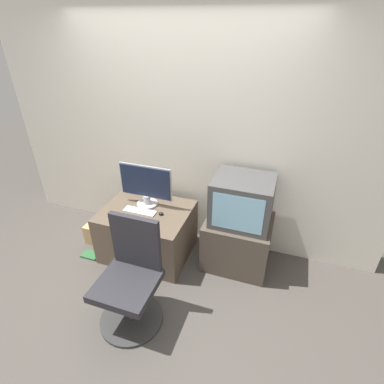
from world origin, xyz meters
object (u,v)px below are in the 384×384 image
Objects in this scene: mouse at (161,214)px; office_chair at (131,282)px; main_monitor at (146,185)px; crt_tv at (242,201)px; cardboard_box_lower at (97,231)px; keyboard at (140,211)px; book at (91,255)px.

office_chair is at bearing -85.07° from mouse.
crt_tv is (1.05, 0.05, -0.01)m from main_monitor.
crt_tv reaches higher than main_monitor.
main_monitor is at bearing 107.43° from office_chair.
crt_tv is at bearing 5.91° from cardboard_box_lower.
main_monitor is 0.60× the size of office_chair.
main_monitor reaches higher than keyboard.
office_chair reaches higher than cardboard_box_lower.
crt_tv is 1.85m from cardboard_box_lower.
book is (-1.62, -0.47, -0.80)m from crt_tv.
main_monitor is at bearing 10.87° from cardboard_box_lower.
main_monitor is 1.08m from book.
crt_tv reaches higher than keyboard.
keyboard is at bearing -174.79° from mouse.
cardboard_box_lower is at bearing -169.13° from main_monitor.
mouse is 0.09× the size of crt_tv.
main_monitor is at bearing 36.37° from book.
main_monitor is 0.97m from cardboard_box_lower.
keyboard is at bearing -3.07° from cardboard_box_lower.
mouse reaches higher than keyboard.
crt_tv is at bearing 11.29° from keyboard.
book is (0.09, -0.29, -0.11)m from cardboard_box_lower.
keyboard is 1.83× the size of book.
crt_tv is 1.87m from book.
office_chair is (0.31, -0.79, -0.16)m from keyboard.
office_chair is (0.07, -0.81, -0.17)m from mouse.
mouse is 0.20× the size of cardboard_box_lower.
main_monitor reaches higher than office_chair.
mouse is at bearing 19.36° from book.
main_monitor is 2.28× the size of cardboard_box_lower.
crt_tv is 1.31m from office_chair.
keyboard is at bearing 111.46° from office_chair.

